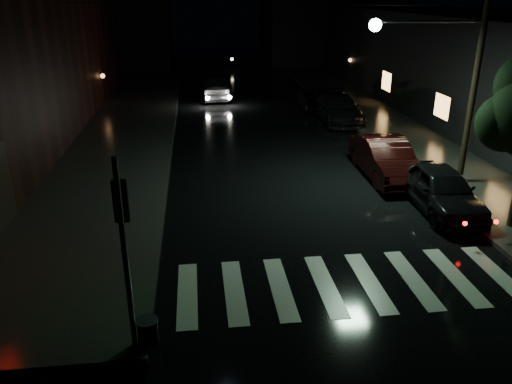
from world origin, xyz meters
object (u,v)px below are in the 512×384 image
object	(u,v)px
parked_car_b	(386,159)
oncoming_car	(213,88)
parked_car_a	(441,189)
parked_car_d	(318,100)
parked_car_c	(339,108)

from	to	relation	value
parked_car_b	oncoming_car	bearing A→B (deg)	111.35
parked_car_b	parked_car_a	bearing A→B (deg)	-77.04
parked_car_b	oncoming_car	size ratio (longest dim) A/B	1.01
parked_car_a	parked_car_d	size ratio (longest dim) A/B	0.96
oncoming_car	parked_car_a	bearing A→B (deg)	104.00
parked_car_b	parked_car_d	bearing A→B (deg)	89.82
oncoming_car	parked_car_b	bearing A→B (deg)	105.36
parked_car_d	oncoming_car	world-z (taller)	oncoming_car
parked_car_a	parked_car_d	bearing A→B (deg)	93.99
parked_car_d	parked_car_b	bearing A→B (deg)	-88.62
parked_car_d	oncoming_car	distance (m)	7.89
parked_car_b	parked_car_c	xyz separation A→B (m)	(0.73, 9.63, -0.03)
parked_car_d	oncoming_car	xyz separation A→B (m)	(-6.62, 4.29, 0.14)
parked_car_c	parked_car_b	bearing A→B (deg)	-92.23
parked_car_a	parked_car_b	bearing A→B (deg)	104.31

